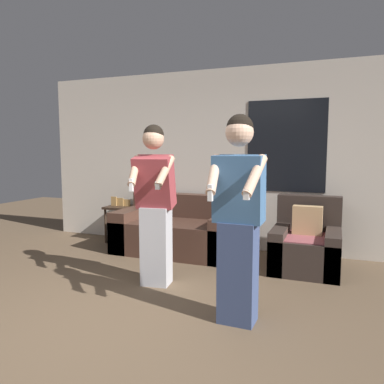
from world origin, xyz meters
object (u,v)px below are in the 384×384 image
at_px(armchair, 306,245).
at_px(side_table, 120,212).
at_px(person_left, 155,204).
at_px(couch, 179,232).
at_px(person_right, 238,217).

bearing_deg(armchair, side_table, 172.46).
height_order(armchair, person_left, person_left).
xyz_separation_m(side_table, person_left, (1.45, -1.60, 0.42)).
relative_size(couch, armchair, 1.93).
relative_size(armchair, side_table, 1.26).
height_order(person_left, person_right, person_right).
relative_size(side_table, person_right, 0.41).
distance_m(armchair, person_left, 2.03).
bearing_deg(side_table, person_right, -40.54).
bearing_deg(armchair, person_left, -141.41).
relative_size(armchair, person_left, 0.53).
bearing_deg(person_right, side_table, 139.46).
bearing_deg(couch, side_table, 168.29).
distance_m(armchair, person_right, 1.93).
height_order(couch, person_left, person_left).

